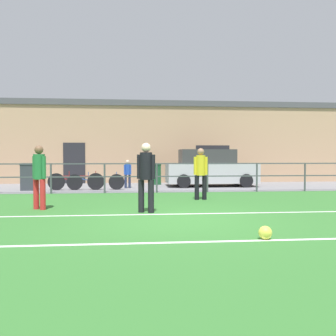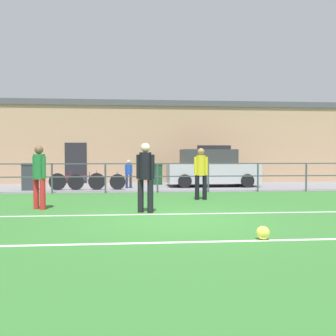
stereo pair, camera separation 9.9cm
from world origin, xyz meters
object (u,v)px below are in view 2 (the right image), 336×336
(spectator_child, at_px, (129,172))
(trash_bin_1, at_px, (29,177))
(bicycle_parked_2, at_px, (97,182))
(trash_bin_0, at_px, (156,174))
(player_goalkeeper, at_px, (145,173))
(parked_car_red, at_px, (211,169))
(bicycle_parked_3, at_px, (77,181))
(player_striker, at_px, (201,171))
(soccer_ball_match, at_px, (263,233))
(player_winger, at_px, (39,173))

(spectator_child, xyz_separation_m, trash_bin_1, (-4.04, -0.69, -0.14))
(bicycle_parked_2, xyz_separation_m, trash_bin_1, (-2.73, 0.09, 0.22))
(trash_bin_0, relative_size, trash_bin_1, 0.93)
(spectator_child, bearing_deg, player_goalkeeper, 73.03)
(parked_car_red, xyz_separation_m, bicycle_parked_3, (-5.91, -1.40, -0.44))
(player_striker, distance_m, spectator_child, 5.02)
(parked_car_red, distance_m, trash_bin_1, 7.95)
(soccer_ball_match, height_order, trash_bin_0, trash_bin_0)
(bicycle_parked_2, bearing_deg, trash_bin_0, 45.59)
(parked_car_red, bearing_deg, trash_bin_0, 152.61)
(soccer_ball_match, height_order, bicycle_parked_3, bicycle_parked_3)
(trash_bin_1, bearing_deg, trash_bin_0, 25.86)
(soccer_ball_match, bearing_deg, bicycle_parked_2, 111.77)
(player_winger, xyz_separation_m, bicycle_parked_2, (0.97, 5.37, -0.61))
(player_goalkeeper, relative_size, bicycle_parked_2, 0.74)
(bicycle_parked_2, bearing_deg, parked_car_red, 15.28)
(soccer_ball_match, distance_m, bicycle_parked_2, 10.14)
(spectator_child, xyz_separation_m, parked_car_red, (3.80, 0.62, 0.10))
(player_goalkeeper, bearing_deg, soccer_ball_match, -37.54)
(player_goalkeeper, relative_size, trash_bin_1, 1.58)
(parked_car_red, height_order, bicycle_parked_3, parked_car_red)
(player_striker, relative_size, trash_bin_1, 1.51)
(player_striker, bearing_deg, bicycle_parked_3, -37.49)
(bicycle_parked_2, xyz_separation_m, bicycle_parked_3, (-0.80, 0.00, 0.02))
(player_winger, xyz_separation_m, trash_bin_1, (-1.76, 5.46, -0.39))
(player_winger, bearing_deg, parked_car_red, -96.34)
(player_striker, bearing_deg, trash_bin_1, -28.66)
(player_goalkeeper, distance_m, parked_car_red, 8.27)
(spectator_child, distance_m, trash_bin_1, 4.10)
(parked_car_red, bearing_deg, bicycle_parked_2, -164.72)
(bicycle_parked_3, bearing_deg, player_goalkeeper, -66.93)
(parked_car_red, bearing_deg, spectator_child, -170.71)
(spectator_child, bearing_deg, trash_bin_0, -146.00)
(soccer_ball_match, xyz_separation_m, bicycle_parked_3, (-4.55, 9.41, 0.27))
(trash_bin_0, bearing_deg, trash_bin_1, -154.14)
(soccer_ball_match, bearing_deg, spectator_child, 103.52)
(player_goalkeeper, xyz_separation_m, player_striker, (1.88, 2.57, -0.04))
(bicycle_parked_3, relative_size, trash_bin_0, 2.22)
(trash_bin_0, bearing_deg, soccer_ball_match, -84.66)
(player_goalkeeper, xyz_separation_m, parked_car_red, (3.27, 7.59, -0.18))
(spectator_child, height_order, trash_bin_1, spectator_child)
(soccer_ball_match, relative_size, bicycle_parked_2, 0.10)
(soccer_ball_match, relative_size, trash_bin_0, 0.23)
(player_goalkeeper, bearing_deg, parked_car_red, 88.37)
(parked_car_red, relative_size, bicycle_parked_3, 1.80)
(soccer_ball_match, distance_m, trash_bin_1, 11.51)
(player_winger, height_order, spectator_child, player_winger)
(player_goalkeeper, distance_m, bicycle_parked_3, 6.76)
(player_goalkeeper, bearing_deg, trash_bin_0, 106.61)
(player_winger, relative_size, spectator_child, 1.39)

